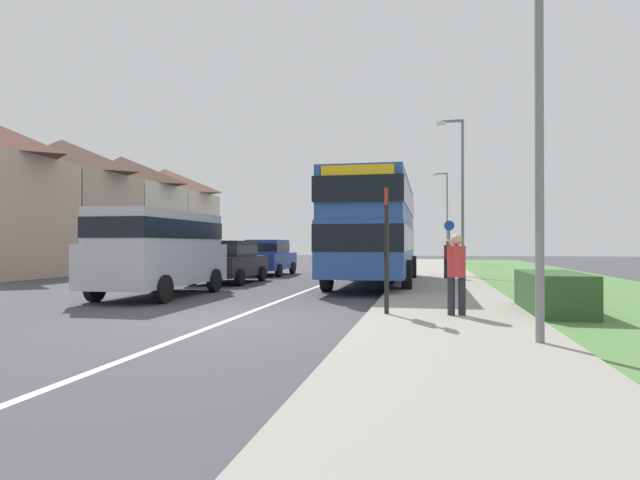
{
  "coord_description": "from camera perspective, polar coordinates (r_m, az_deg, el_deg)",
  "views": [
    {
      "loc": [
        3.81,
        -9.64,
        1.48
      ],
      "look_at": [
        0.76,
        5.16,
        1.6
      ],
      "focal_mm": 29.72,
      "sensor_mm": 36.0,
      "label": 1
    }
  ],
  "objects": [
    {
      "name": "ground_plane",
      "position": [
        10.47,
        -9.94,
        -8.57
      ],
      "size": [
        120.0,
        120.0,
        0.0
      ],
      "primitive_type": "plane",
      "color": "#424247"
    },
    {
      "name": "lane_marking_centre",
      "position": [
        18.11,
        -0.56,
        -5.13
      ],
      "size": [
        0.14,
        60.0,
        0.01
      ],
      "primitive_type": "cube",
      "color": "silver",
      "rests_on": "ground_plane"
    },
    {
      "name": "pavement_near_side",
      "position": [
        15.71,
        13.07,
        -5.63
      ],
      "size": [
        3.2,
        68.0,
        0.12
      ],
      "primitive_type": "cube",
      "color": "gray",
      "rests_on": "ground_plane"
    },
    {
      "name": "grass_verge_seaward",
      "position": [
        16.39,
        28.34,
        -5.44
      ],
      "size": [
        6.0,
        68.0,
        0.08
      ],
      "primitive_type": "cube",
      "color": "#517F42",
      "rests_on": "ground_plane"
    },
    {
      "name": "roadside_hedge",
      "position": [
        11.88,
        23.79,
        -5.39
      ],
      "size": [
        1.1,
        2.7,
        0.9
      ],
      "primitive_type": "cube",
      "color": "#2D5128",
      "rests_on": "ground_plane"
    },
    {
      "name": "double_decker_bus",
      "position": [
        19.14,
        5.92,
        1.52
      ],
      "size": [
        2.8,
        9.62,
        3.7
      ],
      "color": "#284C93",
      "rests_on": "ground_plane"
    },
    {
      "name": "parked_van_silver",
      "position": [
        15.61,
        -16.83,
        -0.69
      ],
      "size": [
        2.11,
        5.16,
        2.39
      ],
      "color": "#B7B7BC",
      "rests_on": "ground_plane"
    },
    {
      "name": "parked_car_black",
      "position": [
        20.39,
        -9.85,
        -2.11
      ],
      "size": [
        2.0,
        4.07,
        1.61
      ],
      "color": "black",
      "rests_on": "ground_plane"
    },
    {
      "name": "parked_car_blue",
      "position": [
        25.32,
        -5.57,
        -1.72
      ],
      "size": [
        1.89,
        3.99,
        1.69
      ],
      "color": "navy",
      "rests_on": "ground_plane"
    },
    {
      "name": "pedestrian_at_stop",
      "position": [
        10.45,
        14.48,
        -3.2
      ],
      "size": [
        0.34,
        0.34,
        1.67
      ],
      "color": "#23232D",
      "rests_on": "ground_plane"
    },
    {
      "name": "pedestrian_walking_away",
      "position": [
        21.72,
        13.65,
        -1.78
      ],
      "size": [
        0.34,
        0.34,
        1.67
      ],
      "color": "#23232D",
      "rests_on": "ground_plane"
    },
    {
      "name": "bus_stop_sign",
      "position": [
        10.44,
        7.18,
        -0.12
      ],
      "size": [
        0.09,
        0.52,
        2.6
      ],
      "color": "black",
      "rests_on": "ground_plane"
    },
    {
      "name": "cycle_route_sign",
      "position": [
        23.87,
        13.74,
        -0.57
      ],
      "size": [
        0.44,
        0.08,
        2.52
      ],
      "color": "slate",
      "rests_on": "ground_plane"
    },
    {
      "name": "street_lamp_near",
      "position": [
        8.58,
        21.84,
        22.21
      ],
      "size": [
        1.14,
        0.2,
        8.44
      ],
      "color": "slate",
      "rests_on": "ground_plane"
    },
    {
      "name": "street_lamp_mid",
      "position": [
        23.73,
        14.84,
        5.59
      ],
      "size": [
        1.14,
        0.2,
        6.87
      ],
      "color": "slate",
      "rests_on": "ground_plane"
    },
    {
      "name": "street_lamp_far",
      "position": [
        42.25,
        13.38,
        3.05
      ],
      "size": [
        1.14,
        0.2,
        7.02
      ],
      "color": "slate",
      "rests_on": "ground_plane"
    },
    {
      "name": "house_terrace_far_side",
      "position": [
        34.28,
        -23.19,
        3.1
      ],
      "size": [
        6.66,
        22.6,
        7.18
      ],
      "color": "#C1A88E",
      "rests_on": "ground_plane"
    }
  ]
}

